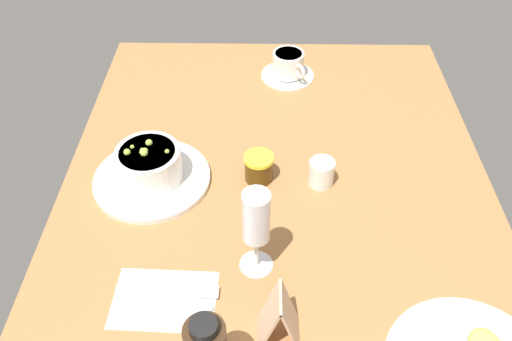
# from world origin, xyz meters

# --- Properties ---
(ground_plane) EXTENTS (1.10, 0.84, 0.03)m
(ground_plane) POSITION_xyz_m (0.00, 0.00, -0.01)
(ground_plane) COLOR #9E6B3D
(porridge_bowl) EXTENTS (0.23, 0.23, 0.09)m
(porridge_bowl) POSITION_xyz_m (-0.02, -0.24, 0.03)
(porridge_bowl) COLOR white
(porridge_bowl) RESTS_ON ground_plane
(cutlery_setting) EXTENTS (0.12, 0.17, 0.01)m
(cutlery_setting) POSITION_xyz_m (0.25, -0.18, 0.00)
(cutlery_setting) COLOR white
(cutlery_setting) RESTS_ON ground_plane
(coffee_cup) EXTENTS (0.13, 0.13, 0.07)m
(coffee_cup) POSITION_xyz_m (-0.39, 0.03, 0.03)
(coffee_cup) COLOR white
(coffee_cup) RESTS_ON ground_plane
(creamer_jug) EXTENTS (0.05, 0.06, 0.06)m
(creamer_jug) POSITION_xyz_m (-0.02, 0.08, 0.03)
(creamer_jug) COLOR white
(creamer_jug) RESTS_ON ground_plane
(wine_glass) EXTENTS (0.06, 0.06, 0.17)m
(wine_glass) POSITION_xyz_m (0.18, -0.04, 0.11)
(wine_glass) COLOR white
(wine_glass) RESTS_ON ground_plane
(jam_jar) EXTENTS (0.06, 0.06, 0.06)m
(jam_jar) POSITION_xyz_m (-0.03, -0.04, 0.03)
(jam_jar) COLOR #4B310C
(jam_jar) RESTS_ON ground_plane
(menu_card) EXTENTS (0.06, 0.06, 0.11)m
(menu_card) POSITION_xyz_m (0.31, -0.00, 0.05)
(menu_card) COLOR #D5AD89
(menu_card) RESTS_ON ground_plane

